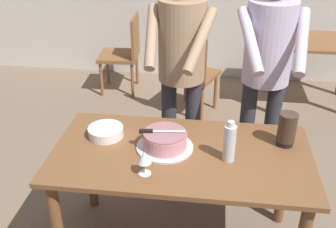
{
  "coord_description": "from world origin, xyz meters",
  "views": [
    {
      "loc": [
        0.17,
        -1.95,
        2.08
      ],
      "look_at": [
        -0.1,
        0.18,
        0.9
      ],
      "focal_mm": 42.84,
      "sensor_mm": 36.0,
      "label": 1
    }
  ],
  "objects": [
    {
      "name": "background_chair_0",
      "position": [
        -0.08,
        1.84,
        0.49
      ],
      "size": [
        0.57,
        0.57,
        0.9
      ],
      "color": "brown",
      "rests_on": "ground_plane"
    },
    {
      "name": "water_bottle",
      "position": [
        0.27,
        -0.04,
        0.86
      ],
      "size": [
        0.07,
        0.07,
        0.25
      ],
      "color": "silver",
      "rests_on": "main_dining_table"
    },
    {
      "name": "person_standing_beside",
      "position": [
        0.51,
        0.64,
        1.08
      ],
      "size": [
        0.47,
        0.56,
        1.72
      ],
      "color": "#2D2D38",
      "rests_on": "ground_plane"
    },
    {
      "name": "wine_glass_near",
      "position": [
        -0.18,
        -0.23,
        0.85
      ],
      "size": [
        0.08,
        0.08,
        0.14
      ],
      "color": "silver",
      "rests_on": "main_dining_table"
    },
    {
      "name": "hurricane_lamp",
      "position": [
        0.61,
        0.16,
        0.86
      ],
      "size": [
        0.11,
        0.11,
        0.21
      ],
      "color": "black",
      "rests_on": "main_dining_table"
    },
    {
      "name": "cake_on_platter",
      "position": [
        -0.1,
        0.03,
        0.8
      ],
      "size": [
        0.34,
        0.34,
        0.11
      ],
      "color": "silver",
      "rests_on": "main_dining_table"
    },
    {
      "name": "cake_knife",
      "position": [
        -0.17,
        0.02,
        0.87
      ],
      "size": [
        0.27,
        0.05,
        0.02
      ],
      "color": "silver",
      "rests_on": "cake_on_platter"
    },
    {
      "name": "person_cutting_cake",
      "position": [
        -0.06,
        0.61,
        1.08
      ],
      "size": [
        0.46,
        0.57,
        1.72
      ],
      "color": "#2D2D38",
      "rests_on": "ground_plane"
    },
    {
      "name": "background_table",
      "position": [
        1.2,
        2.27,
        0.58
      ],
      "size": [
        1.0,
        0.7,
        0.74
      ],
      "color": "brown",
      "rests_on": "ground_plane"
    },
    {
      "name": "main_dining_table",
      "position": [
        0.0,
        0.0,
        0.63
      ],
      "size": [
        1.52,
        0.79,
        0.75
      ],
      "color": "brown",
      "rests_on": "ground_plane"
    },
    {
      "name": "plate_stack",
      "position": [
        -0.49,
        0.12,
        0.78
      ],
      "size": [
        0.22,
        0.22,
        0.06
      ],
      "color": "white",
      "rests_on": "main_dining_table"
    },
    {
      "name": "background_chair_1",
      "position": [
        -0.88,
        2.36,
        0.49
      ],
      "size": [
        0.46,
        0.46,
        0.9
      ],
      "color": "brown",
      "rests_on": "ground_plane"
    }
  ]
}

